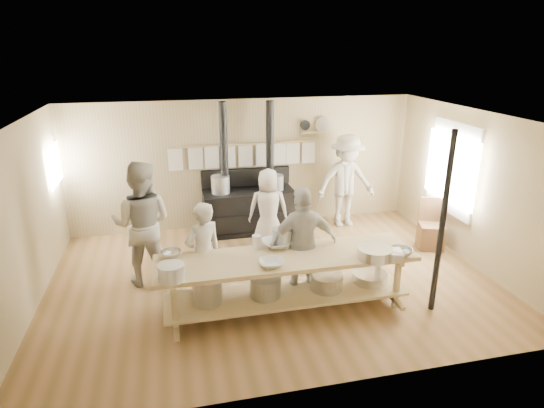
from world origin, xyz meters
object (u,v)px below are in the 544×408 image
object	(u,v)px
cook_far_left	(203,254)
cook_left	(142,224)
cook_center	(268,209)
cook_by_window	(346,181)
cook_right	(303,244)
stove	(248,206)
prep_table	(286,277)
chair	(431,234)
roasting_pan	(387,254)

from	to	relation	value
cook_far_left	cook_left	distance (m)	1.23
cook_left	cook_center	world-z (taller)	cook_left
cook_far_left	cook_by_window	world-z (taller)	cook_by_window
cook_by_window	cook_left	bearing A→B (deg)	-161.03
cook_left	cook_by_window	distance (m)	4.25
cook_right	cook_left	bearing A→B (deg)	-26.15
stove	cook_center	world-z (taller)	stove
prep_table	cook_by_window	world-z (taller)	cook_by_window
stove	prep_table	bearing A→B (deg)	-90.04
cook_left	cook_by_window	bearing A→B (deg)	-146.90
stove	chair	world-z (taller)	stove
stove	roasting_pan	distance (m)	3.63
cook_by_window	roasting_pan	xyz separation A→B (m)	(-0.66, -3.18, -0.06)
cook_center	chair	size ratio (longest dim) A/B	1.62
cook_far_left	cook_left	xyz separation A→B (m)	(-0.86, 0.85, 0.21)
cook_far_left	prep_table	bearing A→B (deg)	131.97
chair	roasting_pan	size ratio (longest dim) A/B	2.31
cook_center	cook_right	xyz separation A→B (m)	(0.10, -1.87, 0.11)
prep_table	cook_by_window	distance (m)	3.51
cook_far_left	chair	bearing A→B (deg)	167.66
cook_left	roasting_pan	bearing A→B (deg)	165.43
stove	roasting_pan	world-z (taller)	stove
roasting_pan	chair	bearing A→B (deg)	44.43
cook_center	cook_right	bearing A→B (deg)	102.98
stove	chair	size ratio (longest dim) A/B	2.80
cook_left	stove	bearing A→B (deg)	-127.00
cook_right	chair	distance (m)	3.13
cook_by_window	prep_table	bearing A→B (deg)	-127.48
cook_far_left	roasting_pan	bearing A→B (deg)	136.69
stove	cook_right	size ratio (longest dim) A/B	1.50
stove	cook_center	xyz separation A→B (m)	(0.22, -0.87, 0.23)
cook_right	chair	xyz separation A→B (m)	(2.84, 1.17, -0.59)
cook_far_left	cook_center	world-z (taller)	cook_far_left
stove	prep_table	xyz separation A→B (m)	(-0.00, -3.02, -0.00)
chair	stove	bearing A→B (deg)	172.03
prep_table	cook_far_left	world-z (taller)	cook_far_left
cook_left	cook_right	size ratio (longest dim) A/B	1.14
cook_by_window	chair	world-z (taller)	cook_by_window
cook_far_left	cook_right	size ratio (longest dim) A/B	0.90
cook_by_window	roasting_pan	bearing A→B (deg)	-104.02
prep_table	cook_far_left	bearing A→B (deg)	157.49
stove	cook_center	size ratio (longest dim) A/B	1.73
cook_far_left	cook_by_window	xyz separation A→B (m)	(3.10, 2.40, 0.18)
cook_center	chair	bearing A→B (deg)	176.54
cook_center	stove	bearing A→B (deg)	-65.89
cook_far_left	cook_center	distance (m)	2.14
cook_far_left	cook_right	xyz separation A→B (m)	(1.42, -0.17, 0.09)
stove	cook_left	bearing A→B (deg)	-138.78
cook_by_window	cook_right	bearing A→B (deg)	-125.46
stove	cook_far_left	world-z (taller)	stove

